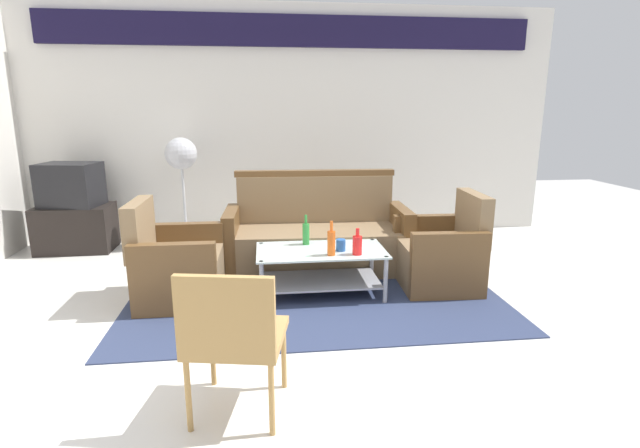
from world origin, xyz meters
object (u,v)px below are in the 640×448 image
couch (317,238)px  pedestal_fan (181,160)px  coffee_table (321,265)px  armchair_right (441,255)px  television (71,185)px  armchair_left (177,267)px  cup (341,245)px  bottle_green (306,233)px  bottle_orange (331,242)px  wicker_chair (233,332)px  bottle_red (357,245)px  tv_stand (76,228)px

couch → pedestal_fan: pedestal_fan is taller
couch → coffee_table: bearing=88.2°
armchair_right → television: 4.07m
armchair_left → cup: 1.40m
cup → pedestal_fan: 2.42m
coffee_table → pedestal_fan: pedestal_fan is taller
couch → bottle_green: bearing=75.2°
armchair_left → pedestal_fan: 1.84m
couch → armchair_right: bearing=152.0°
bottle_orange → cup: bearing=49.0°
couch → television: television is taller
wicker_chair → coffee_table: bearing=79.4°
bottle_red → cup: (-0.12, 0.12, -0.03)m
bottle_red → armchair_left: bearing=172.4°
bottle_red → cup: bearing=134.9°
bottle_green → tv_stand: 2.91m
television → pedestal_fan: pedestal_fan is taller
bottle_green → wicker_chair: 1.91m
bottle_orange → pedestal_fan: bearing=128.0°
armchair_left → television: bearing=-139.1°
cup → bottle_orange: bearing=-131.0°
armchair_right → television: (-3.72, 1.57, 0.47)m
pedestal_fan → couch: bearing=-34.8°
bottle_orange → couch: bearing=91.4°
cup → wicker_chair: (-0.81, -1.60, 0.03)m
cup → pedestal_fan: size_ratio=0.08×
bottle_red → pedestal_fan: (-1.68, 1.88, 0.52)m
armchair_left → bottle_red: armchair_left is taller
pedestal_fan → wicker_chair: 3.48m
couch → armchair_left: (-1.27, -0.67, -0.03)m
television → wicker_chair: television is taller
tv_stand → television: bearing=80.2°
bottle_green → wicker_chair: size_ratio=0.32×
pedestal_fan → armchair_right: bearing=-32.8°
couch → pedestal_fan: size_ratio=1.44×
bottle_red → bottle_green: bottle_green is taller
wicker_chair → armchair_right: bearing=55.5°
cup → bottle_green: bearing=139.8°
couch → armchair_right: (1.06, -0.61, -0.03)m
tv_stand → pedestal_fan: size_ratio=0.63×
armchair_right → tv_stand: armchair_right is taller
coffee_table → bottle_orange: bottle_orange is taller
bottle_orange → bottle_green: bearing=117.3°
bottle_green → armchair_right: bearing=-4.2°
television → armchair_right: bearing=166.9°
bottle_green → wicker_chair: (-0.53, -1.83, -0.02)m
tv_stand → pedestal_fan: 1.43m
coffee_table → bottle_red: bottle_red is taller
cup → armchair_right: bearing=8.6°
coffee_table → bottle_red: 0.40m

